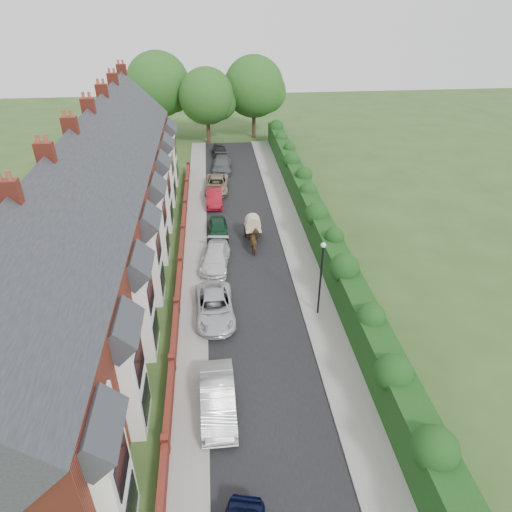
{
  "coord_description": "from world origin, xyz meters",
  "views": [
    {
      "loc": [
        -2.67,
        -18.12,
        17.93
      ],
      "look_at": [
        -0.1,
        7.8,
        2.2
      ],
      "focal_mm": 32.0,
      "sensor_mm": 36.0,
      "label": 1
    }
  ],
  "objects_px": {
    "car_silver_b": "(215,307)",
    "car_beige": "(217,184)",
    "lamppost": "(321,270)",
    "car_red": "(214,197)",
    "car_silver_a": "(218,399)",
    "horse_cart": "(253,226)",
    "car_green": "(218,228)",
    "car_grey": "(222,164)",
    "car_black": "(219,150)",
    "horse": "(255,242)",
    "car_white": "(215,258)"
  },
  "relations": [
    {
      "from": "car_beige",
      "to": "car_green",
      "type": "bearing_deg",
      "value": -87.12
    },
    {
      "from": "car_silver_b",
      "to": "horse",
      "type": "bearing_deg",
      "value": 64.82
    },
    {
      "from": "lamppost",
      "to": "horse_cart",
      "type": "height_order",
      "value": "lamppost"
    },
    {
      "from": "car_grey",
      "to": "horse",
      "type": "xyz_separation_m",
      "value": [
        1.94,
        -17.88,
        0.1
      ]
    },
    {
      "from": "car_silver_a",
      "to": "car_green",
      "type": "bearing_deg",
      "value": 87.54
    },
    {
      "from": "car_grey",
      "to": "horse_cart",
      "type": "relative_size",
      "value": 1.71
    },
    {
      "from": "car_silver_b",
      "to": "car_beige",
      "type": "height_order",
      "value": "car_silver_b"
    },
    {
      "from": "car_beige",
      "to": "horse",
      "type": "relative_size",
      "value": 2.56
    },
    {
      "from": "lamppost",
      "to": "car_black",
      "type": "distance_m",
      "value": 31.54
    },
    {
      "from": "car_beige",
      "to": "horse_cart",
      "type": "relative_size",
      "value": 1.72
    },
    {
      "from": "car_red",
      "to": "horse",
      "type": "bearing_deg",
      "value": -71.22
    },
    {
      "from": "car_black",
      "to": "horse",
      "type": "bearing_deg",
      "value": -87.56
    },
    {
      "from": "car_red",
      "to": "horse_cart",
      "type": "relative_size",
      "value": 1.45
    },
    {
      "from": "car_grey",
      "to": "horse",
      "type": "bearing_deg",
      "value": -79.98
    },
    {
      "from": "lamppost",
      "to": "car_beige",
      "type": "bearing_deg",
      "value": 105.82
    },
    {
      "from": "car_beige",
      "to": "car_black",
      "type": "relative_size",
      "value": 1.24
    },
    {
      "from": "car_silver_b",
      "to": "horse_cart",
      "type": "distance_m",
      "value": 10.3
    },
    {
      "from": "car_beige",
      "to": "car_silver_b",
      "type": "bearing_deg",
      "value": -88.16
    },
    {
      "from": "car_silver_a",
      "to": "car_white",
      "type": "bearing_deg",
      "value": 88.35
    },
    {
      "from": "lamppost",
      "to": "car_red",
      "type": "distance_m",
      "value": 18.51
    },
    {
      "from": "car_silver_a",
      "to": "car_silver_b",
      "type": "relative_size",
      "value": 0.94
    },
    {
      "from": "car_beige",
      "to": "car_grey",
      "type": "height_order",
      "value": "car_grey"
    },
    {
      "from": "car_silver_b",
      "to": "car_red",
      "type": "xyz_separation_m",
      "value": [
        0.32,
        16.83,
        -0.02
      ]
    },
    {
      "from": "car_red",
      "to": "car_black",
      "type": "relative_size",
      "value": 1.05
    },
    {
      "from": "car_silver_b",
      "to": "lamppost",
      "type": "bearing_deg",
      "value": -6.1
    },
    {
      "from": "lamppost",
      "to": "car_grey",
      "type": "xyz_separation_m",
      "value": [
        -5.06,
        26.02,
        -2.59
      ]
    },
    {
      "from": "car_green",
      "to": "car_beige",
      "type": "relative_size",
      "value": 0.78
    },
    {
      "from": "horse",
      "to": "car_beige",
      "type": "bearing_deg",
      "value": -81.3
    },
    {
      "from": "car_silver_a",
      "to": "car_white",
      "type": "xyz_separation_m",
      "value": [
        0.18,
        13.16,
        -0.1
      ]
    },
    {
      "from": "car_red",
      "to": "car_grey",
      "type": "height_order",
      "value": "car_grey"
    },
    {
      "from": "lamppost",
      "to": "car_black",
      "type": "relative_size",
      "value": 1.32
    },
    {
      "from": "lamppost",
      "to": "horse",
      "type": "bearing_deg",
      "value": 110.95
    },
    {
      "from": "car_silver_b",
      "to": "car_green",
      "type": "distance_m",
      "value": 10.55
    },
    {
      "from": "car_silver_b",
      "to": "car_beige",
      "type": "relative_size",
      "value": 1.03
    },
    {
      "from": "car_beige",
      "to": "lamppost",
      "type": "bearing_deg",
      "value": -70.56
    },
    {
      "from": "car_grey",
      "to": "lamppost",
      "type": "bearing_deg",
      "value": -75.17
    },
    {
      "from": "car_green",
      "to": "car_grey",
      "type": "height_order",
      "value": "car_grey"
    },
    {
      "from": "horse_cart",
      "to": "car_black",
      "type": "bearing_deg",
      "value": 95.68
    },
    {
      "from": "car_beige",
      "to": "horse_cart",
      "type": "height_order",
      "value": "horse_cart"
    },
    {
      "from": "car_black",
      "to": "car_red",
      "type": "bearing_deg",
      "value": -96.47
    },
    {
      "from": "car_silver_a",
      "to": "horse_cart",
      "type": "xyz_separation_m",
      "value": [
        3.28,
        17.05,
        0.39
      ]
    },
    {
      "from": "lamppost",
      "to": "car_silver_b",
      "type": "bearing_deg",
      "value": 175.99
    },
    {
      "from": "car_white",
      "to": "car_green",
      "type": "bearing_deg",
      "value": 93.43
    },
    {
      "from": "car_beige",
      "to": "horse",
      "type": "xyz_separation_m",
      "value": [
        2.66,
        -12.26,
        0.13
      ]
    },
    {
      "from": "car_silver_a",
      "to": "car_grey",
      "type": "xyz_separation_m",
      "value": [
        1.34,
        32.87,
        -0.07
      ]
    },
    {
      "from": "car_silver_a",
      "to": "car_beige",
      "type": "xyz_separation_m",
      "value": [
        0.62,
        27.26,
        -0.1
      ]
    },
    {
      "from": "car_green",
      "to": "car_black",
      "type": "bearing_deg",
      "value": 87.24
    },
    {
      "from": "car_silver_b",
      "to": "car_green",
      "type": "height_order",
      "value": "car_silver_b"
    },
    {
      "from": "lamppost",
      "to": "horse",
      "type": "relative_size",
      "value": 2.71
    },
    {
      "from": "lamppost",
      "to": "car_red",
      "type": "relative_size",
      "value": 1.25
    }
  ]
}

